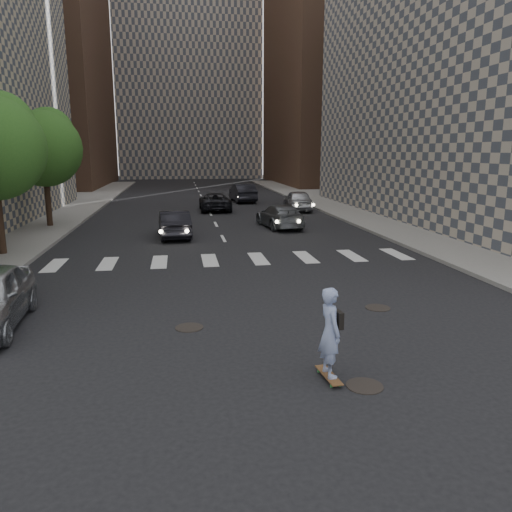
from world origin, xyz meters
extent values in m
plane|color=black|center=(0.00, 0.00, 0.00)|extent=(160.00, 160.00, 0.00)
cube|color=gray|center=(14.50, 20.00, 0.07)|extent=(13.00, 80.00, 0.15)
cube|color=black|center=(11.20, 14.00, 2.00)|extent=(0.30, 18.00, 4.00)
cube|color=brown|center=(-20.00, 55.00, 20.00)|extent=(18.00, 24.00, 40.00)
cube|color=brown|center=(20.00, 55.00, 18.00)|extent=(18.00, 24.00, 36.00)
cube|color=#ADA08E|center=(0.00, 78.00, 24.00)|extent=(22.00, 20.00, 48.00)
sphere|color=#22521B|center=(-9.30, 11.60, 5.35)|extent=(2.80, 2.80, 2.80)
cylinder|color=#382619|center=(-9.50, 19.00, 1.55)|extent=(0.32, 0.32, 2.80)
sphere|color=#22521B|center=(-9.50, 19.00, 4.45)|extent=(4.20, 4.20, 4.20)
sphere|color=#22521B|center=(-9.30, 19.60, 5.35)|extent=(2.80, 2.80, 2.80)
cylinder|color=black|center=(1.20, -2.50, 0.01)|extent=(0.70, 0.70, 0.02)
cylinder|color=black|center=(-2.00, 1.20, 0.01)|extent=(0.70, 0.70, 0.02)
cylinder|color=black|center=(3.30, 2.00, 0.01)|extent=(0.70, 0.70, 0.02)
cube|color=brown|center=(0.62, -2.11, 0.09)|extent=(0.31, 0.95, 0.02)
cylinder|color=green|center=(0.57, -2.44, 0.03)|extent=(0.04, 0.06, 0.06)
cylinder|color=green|center=(0.73, -2.43, 0.03)|extent=(0.04, 0.06, 0.06)
cylinder|color=green|center=(0.50, -1.78, 0.03)|extent=(0.04, 0.06, 0.06)
cylinder|color=green|center=(0.67, -1.77, 0.03)|extent=(0.04, 0.06, 0.06)
imported|color=#7E86B8|center=(0.62, -2.11, 0.97)|extent=(0.48, 0.68, 1.75)
cube|color=black|center=(0.80, -2.04, 1.19)|extent=(0.13, 0.30, 0.33)
imported|color=black|center=(-2.43, 14.79, 0.70)|extent=(1.76, 4.32, 1.39)
imported|color=slate|center=(3.55, 17.21, 0.66)|extent=(2.38, 4.76, 1.33)
imported|color=black|center=(0.46, 26.00, 0.66)|extent=(2.21, 4.76, 1.32)
imported|color=#B4B6BC|center=(6.50, 25.10, 0.76)|extent=(2.18, 4.60, 1.52)
imported|color=black|center=(3.29, 32.00, 0.78)|extent=(1.98, 4.85, 1.56)
camera|label=1|loc=(-2.15, -10.77, 4.36)|focal=35.00mm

